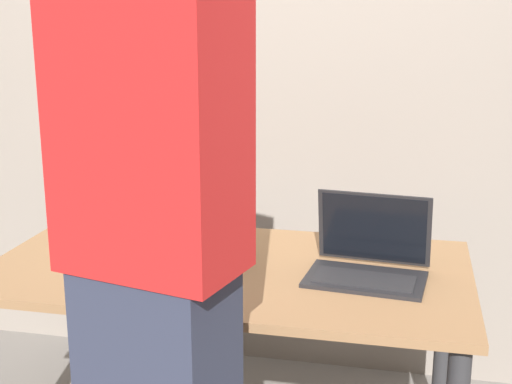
{
  "coord_description": "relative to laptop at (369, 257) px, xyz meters",
  "views": [
    {
      "loc": [
        0.55,
        -2.08,
        1.53
      ],
      "look_at": [
        0.09,
        0.0,
        0.98
      ],
      "focal_mm": 49.63,
      "sensor_mm": 36.0,
      "label": 1
    }
  ],
  "objects": [
    {
      "name": "desk",
      "position": [
        -0.45,
        -0.01,
        -0.16
      ],
      "size": [
        1.54,
        0.82,
        0.73
      ],
      "color": "olive",
      "rests_on": "ground"
    },
    {
      "name": "beer_bottle_dark",
      "position": [
        -0.45,
        0.03,
        0.05
      ],
      "size": [
        0.06,
        0.06,
        0.29
      ],
      "color": "#1E5123",
      "rests_on": "desk"
    },
    {
      "name": "beer_bottle_amber",
      "position": [
        -0.53,
        0.17,
        0.06
      ],
      "size": [
        0.07,
        0.07,
        0.3
      ],
      "color": "#333333",
      "rests_on": "desk"
    },
    {
      "name": "beer_bottle_brown",
      "position": [
        -0.64,
        0.08,
        0.07
      ],
      "size": [
        0.06,
        0.06,
        0.33
      ],
      "color": "#472B14",
      "rests_on": "desk"
    },
    {
      "name": "back_wall",
      "position": [
        -0.45,
        0.81,
        0.51
      ],
      "size": [
        6.0,
        0.1,
        2.6
      ],
      "primitive_type": "cube",
      "color": "gray",
      "rests_on": "ground"
    },
    {
      "name": "beer_bottle_green",
      "position": [
        -0.58,
        0.02,
        0.05
      ],
      "size": [
        0.06,
        0.06,
        0.28
      ],
      "color": "brown",
      "rests_on": "desk"
    },
    {
      "name": "person_figure",
      "position": [
        -0.44,
        -0.69,
        0.17
      ],
      "size": [
        0.43,
        0.35,
        1.89
      ],
      "color": "#2D3347",
      "rests_on": "ground"
    },
    {
      "name": "laptop",
      "position": [
        0.0,
        0.0,
        0.0
      ],
      "size": [
        0.38,
        0.31,
        0.25
      ],
      "color": "black",
      "rests_on": "desk"
    }
  ]
}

